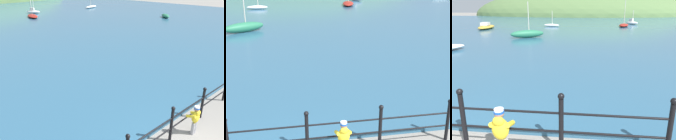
{
  "view_description": "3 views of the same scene",
  "coord_description": "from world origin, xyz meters",
  "views": [
    {
      "loc": [
        -4.71,
        -1.44,
        4.56
      ],
      "look_at": [
        1.42,
        5.55,
        0.82
      ],
      "focal_mm": 35.0,
      "sensor_mm": 36.0,
      "label": 1
    },
    {
      "loc": [
        -0.23,
        -5.25,
        4.59
      ],
      "look_at": [
        1.59,
        4.52,
        1.14
      ],
      "focal_mm": 50.0,
      "sensor_mm": 36.0,
      "label": 2
    },
    {
      "loc": [
        2.58,
        -1.99,
        2.65
      ],
      "look_at": [
        1.89,
        4.04,
        0.89
      ],
      "focal_mm": 35.0,
      "sensor_mm": 36.0,
      "label": 3
    }
  ],
  "objects": [
    {
      "name": "boat_blue_hull",
      "position": [
        20.76,
        16.53,
        0.35
      ],
      "size": [
        2.04,
        2.35,
        0.49
      ],
      "color": "#287551",
      "rests_on": "water"
    },
    {
      "name": "child_in_coat",
      "position": [
        1.11,
        1.2,
        0.6
      ],
      "size": [
        0.39,
        0.38,
        1.0
      ],
      "color": "#99999E",
      "rests_on": "ground"
    },
    {
      "name": "boat_red_dinghy",
      "position": [
        8.96,
        32.56,
        0.4
      ],
      "size": [
        1.89,
        1.96,
        2.13
      ],
      "color": "silver",
      "rests_on": "water"
    },
    {
      "name": "boat_green_fishing",
      "position": [
        20.63,
        33.43,
        0.32
      ],
      "size": [
        3.79,
        2.6,
        4.44
      ],
      "color": "silver",
      "rests_on": "water"
    },
    {
      "name": "iron_railing",
      "position": [
        0.25,
        1.5,
        0.64
      ],
      "size": [
        7.64,
        0.12,
        1.21
      ],
      "color": "black",
      "rests_on": "ground"
    },
    {
      "name": "boat_far_left",
      "position": [
        7.21,
        28.68,
        0.31
      ],
      "size": [
        1.93,
        3.77,
        4.33
      ],
      "color": "maroon",
      "rests_on": "water"
    }
  ]
}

